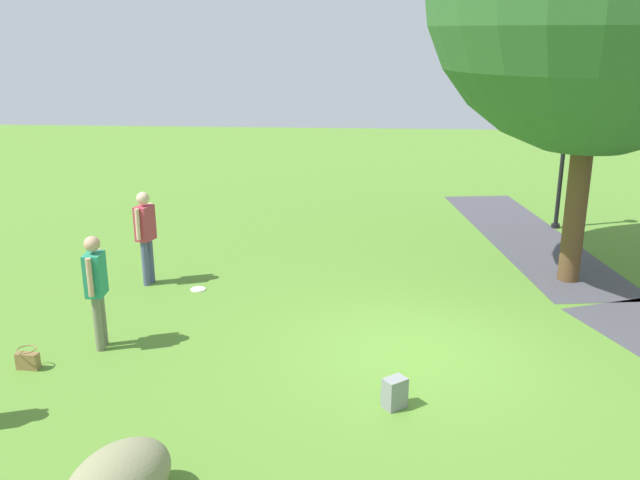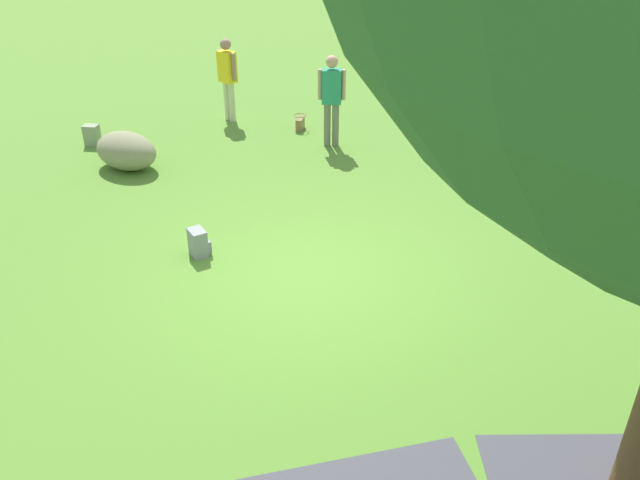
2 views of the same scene
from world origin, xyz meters
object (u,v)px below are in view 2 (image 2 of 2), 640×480
object	(u,v)px
woman_with_handbag	(332,94)
spare_backpack_on_lawn	(199,243)
frisbee_on_grass	(461,169)
passerby_on_path	(228,74)
man_near_boulder	(478,97)
lawn_boulder	(126,151)
handbag_on_grass	(300,123)
backpack_by_boulder	(92,135)

from	to	relation	value
woman_with_handbag	spare_backpack_on_lawn	distance (m)	4.59
frisbee_on_grass	passerby_on_path	bearing A→B (deg)	-22.88
man_near_boulder	woman_with_handbag	bearing A→B (deg)	2.97
lawn_boulder	handbag_on_grass	xyz separation A→B (m)	(-2.77, -2.33, -0.19)
lawn_boulder	passerby_on_path	distance (m)	3.03
backpack_by_boulder	frisbee_on_grass	distance (m)	7.05
handbag_on_grass	passerby_on_path	bearing A→B (deg)	-13.27
handbag_on_grass	spare_backpack_on_lawn	size ratio (longest dim) A/B	0.82
lawn_boulder	spare_backpack_on_lawn	world-z (taller)	lawn_boulder
backpack_by_boulder	frisbee_on_grass	xyz separation A→B (m)	(-7.04, 0.29, -0.18)
handbag_on_grass	man_near_boulder	bearing A→B (deg)	169.42
woman_with_handbag	passerby_on_path	distance (m)	2.56
woman_with_handbag	man_near_boulder	world-z (taller)	man_near_boulder
man_near_boulder	backpack_by_boulder	bearing A→B (deg)	5.45
man_near_boulder	handbag_on_grass	xyz separation A→B (m)	(3.42, -0.64, -0.89)
man_near_boulder	backpack_by_boulder	distance (m)	7.38
man_near_boulder	frisbee_on_grass	size ratio (longest dim) A/B	6.38
woman_with_handbag	handbag_on_grass	bearing A→B (deg)	-46.82
frisbee_on_grass	woman_with_handbag	bearing A→B (deg)	-19.19
man_near_boulder	frisbee_on_grass	bearing A→B (deg)	75.55
handbag_on_grass	backpack_by_boulder	bearing A→B (deg)	19.03
lawn_boulder	man_near_boulder	size ratio (longest dim) A/B	0.82
woman_with_handbag	spare_backpack_on_lawn	size ratio (longest dim) A/B	4.36
lawn_boulder	frisbee_on_grass	distance (m)	5.98
spare_backpack_on_lawn	backpack_by_boulder	bearing A→B (deg)	-49.16
frisbee_on_grass	backpack_by_boulder	bearing A→B (deg)	-2.37
woman_with_handbag	frisbee_on_grass	distance (m)	2.77
backpack_by_boulder	passerby_on_path	bearing A→B (deg)	-143.62
man_near_boulder	spare_backpack_on_lawn	world-z (taller)	man_near_boulder
lawn_boulder	backpack_by_boulder	size ratio (longest dim) A/B	3.61
spare_backpack_on_lawn	frisbee_on_grass	bearing A→B (deg)	-137.75
backpack_by_boulder	frisbee_on_grass	bearing A→B (deg)	177.63
lawn_boulder	backpack_by_boulder	distance (m)	1.50
lawn_boulder	woman_with_handbag	xyz separation A→B (m)	(-3.50, -1.55, 0.68)
backpack_by_boulder	spare_backpack_on_lawn	xyz separation A→B (m)	(-3.24, 3.75, 0.00)
backpack_by_boulder	handbag_on_grass	bearing A→B (deg)	-160.97
lawn_boulder	backpack_by_boulder	xyz separation A→B (m)	(1.11, -0.99, -0.14)
man_near_boulder	backpack_by_boulder	xyz separation A→B (m)	(7.30, 0.70, -0.84)
frisbee_on_grass	spare_backpack_on_lawn	bearing A→B (deg)	42.25
backpack_by_boulder	woman_with_handbag	bearing A→B (deg)	-173.10
passerby_on_path	man_near_boulder	bearing A→B (deg)	168.57
handbag_on_grass	spare_backpack_on_lawn	xyz separation A→B (m)	(0.63, 5.08, 0.05)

